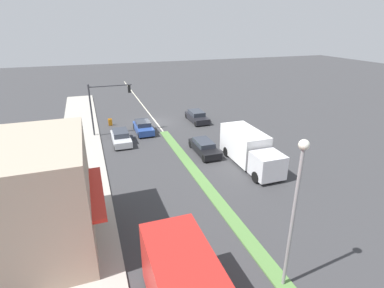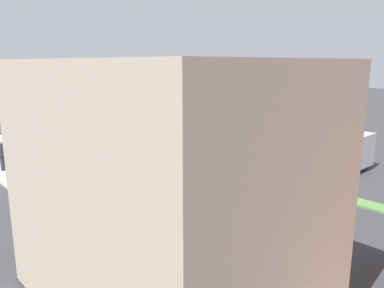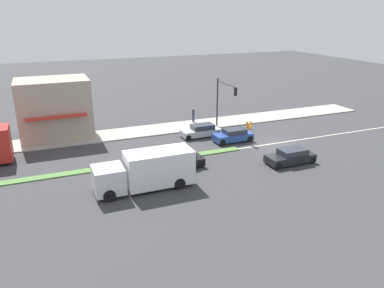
{
  "view_description": "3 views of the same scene",
  "coord_description": "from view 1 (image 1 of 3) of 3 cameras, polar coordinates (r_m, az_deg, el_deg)",
  "views": [
    {
      "loc": [
        7.67,
        35.52,
        11.64
      ],
      "look_at": [
        -0.16,
        13.29,
        2.08
      ],
      "focal_mm": 28.0,
      "sensor_mm": 36.0,
      "label": 1
    },
    {
      "loc": [
        16.19,
        27.01,
        6.17
      ],
      "look_at": [
        1.23,
        10.73,
        1.35
      ],
      "focal_mm": 35.0,
      "sensor_mm": 36.0,
      "label": 2
    },
    {
      "loc": [
        -30.29,
        21.26,
        12.76
      ],
      "look_at": [
        -1.68,
        9.54,
        1.81
      ],
      "focal_mm": 35.0,
      "sensor_mm": 36.0,
      "label": 3
    }
  ],
  "objects": [
    {
      "name": "suv_black",
      "position": [
        28.61,
        2.35,
        -0.62
      ],
      "size": [
        1.73,
        4.49,
        1.24
      ],
      "color": "black",
      "rests_on": "ground"
    },
    {
      "name": "delivery_truck",
      "position": [
        26.55,
        10.8,
        -0.86
      ],
      "size": [
        2.44,
        7.5,
        2.87
      ],
      "color": "silver",
      "rests_on": "ground"
    },
    {
      "name": "sidewalk_right",
      "position": [
        20.62,
        -20.16,
        -13.64
      ],
      "size": [
        4.0,
        73.0,
        0.12
      ],
      "primitive_type": "cube",
      "color": "#A8A399",
      "rests_on": "ground"
    },
    {
      "name": "street_lamp",
      "position": [
        13.46,
        19.15,
        -9.93
      ],
      "size": [
        0.44,
        0.44,
        7.37
      ],
      "color": "gray",
      "rests_on": "median_strip"
    },
    {
      "name": "sedan_silver",
      "position": [
        31.86,
        -13.39,
        1.24
      ],
      "size": [
        1.77,
        4.27,
        1.32
      ],
      "color": "#B7BABF",
      "rests_on": "ground"
    },
    {
      "name": "median_strip",
      "position": [
        16.3,
        17.28,
        -24.51
      ],
      "size": [
        0.9,
        46.0,
        0.1
      ],
      "primitive_type": "cube",
      "color": "#568442",
      "rests_on": "ground"
    },
    {
      "name": "lane_marking_center",
      "position": [
        38.15,
        -6.89,
        4.16
      ],
      "size": [
        0.16,
        60.0,
        0.01
      ],
      "primitive_type": "cube",
      "color": "beige",
      "rests_on": "ground"
    },
    {
      "name": "traffic_signal_main",
      "position": [
        33.84,
        -16.42,
        7.96
      ],
      "size": [
        4.59,
        0.34,
        5.6
      ],
      "color": "#333338",
      "rests_on": "sidewalk_right"
    },
    {
      "name": "building_corner_store",
      "position": [
        17.84,
        -27.16,
        -8.91
      ],
      "size": [
        5.81,
        7.27,
        6.12
      ],
      "color": "tan",
      "rests_on": "sidewalk_right"
    },
    {
      "name": "pedestrian",
      "position": [
        32.88,
        -22.71,
        1.49
      ],
      "size": [
        0.34,
        0.34,
        1.73
      ],
      "color": "#282D42",
      "rests_on": "sidewalk_right"
    },
    {
      "name": "ground_plane",
      "position": [
        22.38,
        3.67,
        -9.3
      ],
      "size": [
        160.0,
        160.0,
        0.0
      ],
      "primitive_type": "plane",
      "color": "#38383A"
    },
    {
      "name": "warning_aframe_sign",
      "position": [
        37.79,
        -15.3,
        4.02
      ],
      "size": [
        0.45,
        0.53,
        0.84
      ],
      "color": "orange",
      "rests_on": "ground"
    },
    {
      "name": "sedan_dark",
      "position": [
        38.01,
        0.94,
        5.24
      ],
      "size": [
        1.83,
        4.4,
        1.33
      ],
      "color": "black",
      "rests_on": "ground"
    },
    {
      "name": "coupe_blue",
      "position": [
        34.45,
        -9.26,
        3.18
      ],
      "size": [
        1.78,
        4.04,
        1.35
      ],
      "color": "#284793",
      "rests_on": "ground"
    }
  ]
}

